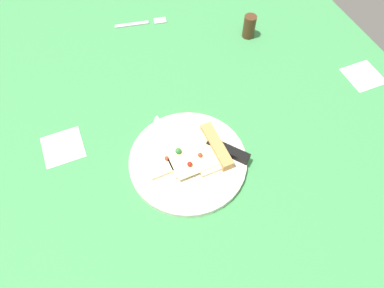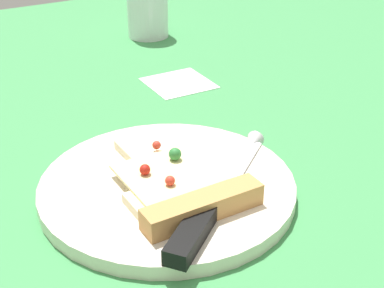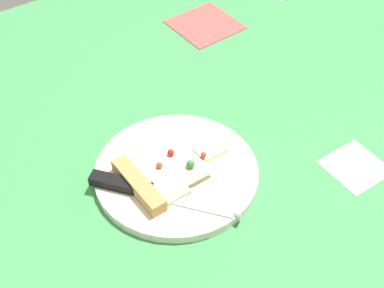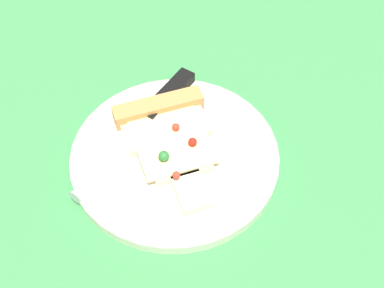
% 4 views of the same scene
% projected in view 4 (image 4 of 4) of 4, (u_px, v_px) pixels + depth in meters
% --- Properties ---
extents(ground_plane, '(1.43, 1.43, 0.03)m').
position_uv_depth(ground_plane, '(125.00, 230.00, 0.58)').
color(ground_plane, '#3D8C4C').
rests_on(ground_plane, ground).
extents(plate, '(0.26, 0.26, 0.02)m').
position_uv_depth(plate, '(175.00, 156.00, 0.61)').
color(plate, silver).
rests_on(plate, ground_plane).
extents(pizza_slice, '(0.18, 0.12, 0.03)m').
position_uv_depth(pizza_slice, '(168.00, 134.00, 0.62)').
color(pizza_slice, beige).
rests_on(pizza_slice, plate).
extents(knife, '(0.17, 0.20, 0.02)m').
position_uv_depth(knife, '(148.00, 118.00, 0.64)').
color(knife, silver).
rests_on(knife, plate).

